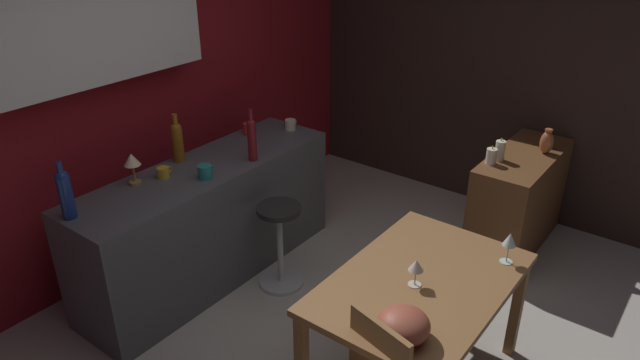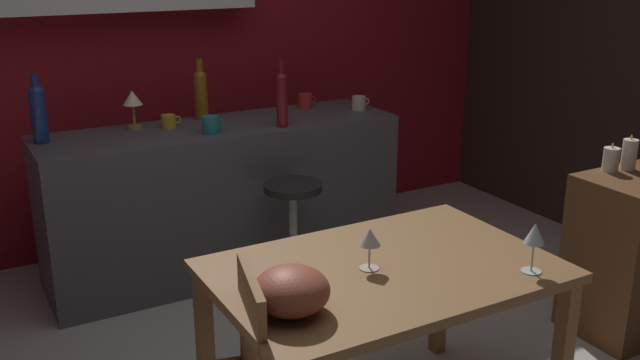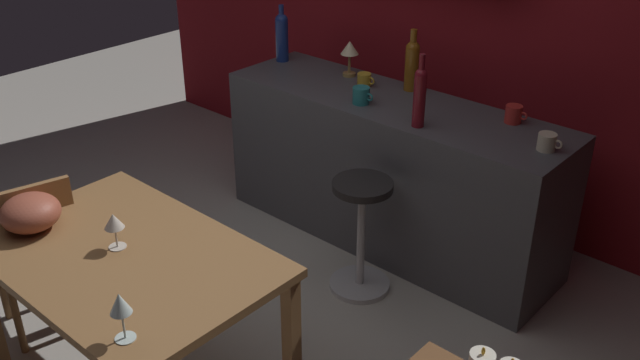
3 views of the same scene
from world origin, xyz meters
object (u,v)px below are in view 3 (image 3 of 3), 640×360
chair_near_window (35,249)px  fruit_bowl (30,213)px  wine_glass_right (114,222)px  cup_teal (361,95)px  wine_bottle_cobalt (282,35)px  cup_cream (547,142)px  counter_lamp (350,51)px  wine_bottle_ruby (420,94)px  dining_table (127,271)px  wine_bottle_amber (412,63)px  cup_mustard (364,80)px  wine_glass_left (120,305)px  bar_stool (361,233)px  cup_red (514,114)px

chair_near_window → fruit_bowl: 0.41m
wine_glass_right → fruit_bowl: 0.44m
cup_teal → wine_bottle_cobalt: bearing=163.9°
fruit_bowl → cup_cream: size_ratio=2.07×
chair_near_window → cup_teal: (0.64, 1.70, 0.46)m
wine_glass_right → counter_lamp: counter_lamp is taller
cup_cream → cup_teal: bearing=-173.4°
wine_bottle_ruby → wine_bottle_cobalt: bearing=166.8°
chair_near_window → dining_table: bearing=5.4°
wine_bottle_amber → wine_bottle_ruby: (0.34, -0.41, 0.01)m
cup_mustard → wine_bottle_ruby: bearing=-26.3°
wine_glass_right → cup_mustard: cup_mustard is taller
wine_glass_left → cup_cream: cup_cream is taller
dining_table → wine_bottle_ruby: (0.36, 1.58, 0.43)m
wine_glass_left → fruit_bowl: (-0.91, 0.16, -0.07)m
cup_teal → bar_stool: bearing=-49.6°
cup_red → cup_mustard: cup_red is taller
wine_glass_right → wine_bottle_ruby: 1.64m
fruit_bowl → wine_bottle_ruby: 1.93m
cup_red → wine_bottle_ruby: bearing=-133.2°
wine_bottle_amber → cup_teal: 0.39m
wine_bottle_cobalt → cup_mustard: wine_bottle_cobalt is taller
dining_table → wine_bottle_amber: 2.04m
fruit_bowl → wine_bottle_ruby: (0.82, 1.73, 0.26)m
dining_table → wine_bottle_cobalt: bearing=115.9°
bar_stool → wine_bottle_ruby: (0.10, 0.32, 0.72)m
dining_table → wine_bottle_ruby: wine_bottle_ruby is taller
wine_glass_right → fruit_bowl: bearing=-158.9°
fruit_bowl → wine_glass_right: bearing=21.1°
wine_bottle_amber → counter_lamp: size_ratio=1.64×
cup_teal → counter_lamp: 0.48m
cup_mustard → cup_teal: (0.16, -0.24, 0.01)m
wine_glass_left → cup_teal: size_ratio=1.47×
wine_bottle_cobalt → counter_lamp: wine_bottle_cobalt is taller
bar_stool → fruit_bowl: size_ratio=2.57×
cup_mustard → counter_lamp: 0.23m
dining_table → counter_lamp: size_ratio=5.81×
cup_mustard → counter_lamp: (-0.18, 0.07, 0.12)m
bar_stool → wine_glass_right: wine_glass_right is taller
wine_glass_left → counter_lamp: (-0.85, 2.25, 0.17)m
cup_cream → cup_teal: cup_teal is taller
bar_stool → cup_teal: bearing=130.4°
wine_glass_right → wine_bottle_ruby: (0.42, 1.57, 0.21)m
wine_glass_left → fruit_bowl: wine_glass_left is taller
wine_glass_right → cup_mustard: (-0.16, 1.86, 0.08)m
dining_table → wine_glass_left: bearing=-33.9°
wine_bottle_ruby → wine_glass_right: bearing=-104.9°
cup_teal → counter_lamp: counter_lamp is taller
wine_glass_left → wine_bottle_amber: size_ratio=0.53×
wine_glass_left → counter_lamp: bearing=110.8°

